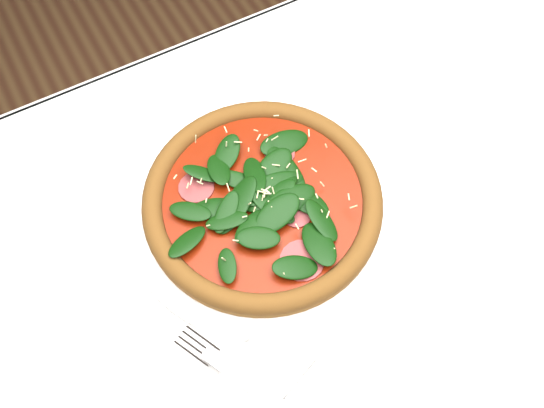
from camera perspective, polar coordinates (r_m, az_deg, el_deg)
ground at (r=1.49m, az=3.48°, el=-15.73°), size 6.00×6.00×0.00m
dining_table at (r=0.87m, az=5.76°, el=-6.16°), size 1.21×0.81×0.75m
plate at (r=0.79m, az=-0.89°, el=-0.17°), size 0.36×0.36×0.02m
pizza at (r=0.77m, az=-0.91°, el=0.56°), size 0.34×0.34×0.04m
napkin at (r=0.71m, az=-1.98°, el=-16.82°), size 0.17×0.12×0.01m
fork at (r=0.71m, az=-4.05°, el=-15.26°), size 0.09×0.16×0.00m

